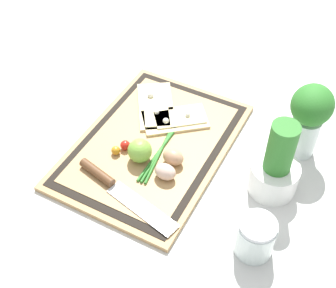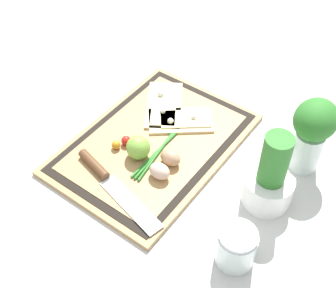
% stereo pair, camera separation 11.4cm
% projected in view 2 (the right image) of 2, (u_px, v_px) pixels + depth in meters
% --- Properties ---
extents(ground_plane, '(6.00, 6.00, 0.00)m').
position_uv_depth(ground_plane, '(154.00, 145.00, 1.19)').
color(ground_plane, silver).
extents(cutting_board, '(0.50, 0.35, 0.02)m').
position_uv_depth(cutting_board, '(154.00, 143.00, 1.18)').
color(cutting_board, tan).
rests_on(cutting_board, ground_plane).
extents(pizza_slice_near, '(0.20, 0.18, 0.02)m').
position_uv_depth(pizza_slice_near, '(164.00, 105.00, 1.26)').
color(pizza_slice_near, beige).
rests_on(pizza_slice_near, cutting_board).
extents(pizza_slice_far, '(0.18, 0.19, 0.02)m').
position_uv_depth(pizza_slice_far, '(182.00, 120.00, 1.22)').
color(pizza_slice_far, beige).
rests_on(pizza_slice_far, cutting_board).
extents(knife, '(0.10, 0.29, 0.02)m').
position_uv_depth(knife, '(105.00, 176.00, 1.09)').
color(knife, silver).
rests_on(knife, cutting_board).
extents(egg_brown, '(0.04, 0.05, 0.04)m').
position_uv_depth(egg_brown, '(170.00, 157.00, 1.11)').
color(egg_brown, tan).
rests_on(egg_brown, cutting_board).
extents(egg_pink, '(0.04, 0.05, 0.04)m').
position_uv_depth(egg_pink, '(160.00, 171.00, 1.08)').
color(egg_pink, beige).
rests_on(egg_pink, cutting_board).
extents(lime, '(0.06, 0.06, 0.06)m').
position_uv_depth(lime, '(139.00, 148.00, 1.12)').
color(lime, '#7FB742').
rests_on(lime, cutting_board).
extents(cherry_tomato_red, '(0.02, 0.02, 0.02)m').
position_uv_depth(cherry_tomato_red, '(126.00, 141.00, 1.16)').
color(cherry_tomato_red, red).
rests_on(cherry_tomato_red, cutting_board).
extents(cherry_tomato_yellow, '(0.02, 0.02, 0.02)m').
position_uv_depth(cherry_tomato_yellow, '(116.00, 145.00, 1.15)').
color(cherry_tomato_yellow, orange).
rests_on(cherry_tomato_yellow, cutting_board).
extents(scallion_bunch, '(0.25, 0.05, 0.01)m').
position_uv_depth(scallion_bunch, '(164.00, 145.00, 1.16)').
color(scallion_bunch, '#2D7528').
rests_on(scallion_bunch, cutting_board).
extents(herb_pot, '(0.11, 0.11, 0.20)m').
position_uv_depth(herb_pot, '(270.00, 180.00, 1.02)').
color(herb_pot, white).
rests_on(herb_pot, ground_plane).
extents(sauce_jar, '(0.08, 0.08, 0.09)m').
position_uv_depth(sauce_jar, '(236.00, 249.00, 0.94)').
color(sauce_jar, silver).
rests_on(sauce_jar, ground_plane).
extents(herb_glass, '(0.11, 0.10, 0.20)m').
position_uv_depth(herb_glass, '(313.00, 131.00, 1.05)').
color(herb_glass, silver).
rests_on(herb_glass, ground_plane).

